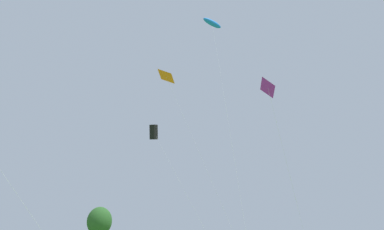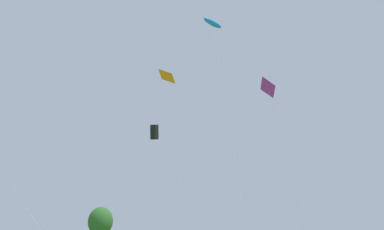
{
  "view_description": "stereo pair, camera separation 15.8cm",
  "coord_description": "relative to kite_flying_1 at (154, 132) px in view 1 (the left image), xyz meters",
  "views": [
    {
      "loc": [
        14.22,
        -16.69,
        2.06
      ],
      "look_at": [
        -0.92,
        10.18,
        12.57
      ],
      "focal_mm": 36.02,
      "sensor_mm": 36.0,
      "label": 1
    },
    {
      "loc": [
        14.36,
        -16.61,
        2.06
      ],
      "look_at": [
        -0.92,
        10.18,
        12.57
      ],
      "focal_mm": 36.02,
      "sensor_mm": 36.0,
      "label": 2
    }
  ],
  "objects": [
    {
      "name": "park_tree_0",
      "position": [
        -10.38,
        1.99,
        -11.35
      ],
      "size": [
        3.54,
        3.54,
        7.44
      ],
      "color": "brown",
      "rests_on": "ground"
    },
    {
      "name": "kite_flying_3",
      "position": [
        2.94,
        -1.53,
        6.93
      ],
      "size": [
        10.08,
        5.37,
        24.33
      ],
      "color": "silver",
      "rests_on": "ground"
    },
    {
      "name": "kite_flying_1",
      "position": [
        0.0,
        0.0,
        0.0
      ],
      "size": [
        8.77,
        4.19,
        17.85
      ],
      "color": "silver",
      "rests_on": "ground"
    },
    {
      "name": "kite_flying_5",
      "position": [
        19.11,
        -8.73,
        -0.73
      ],
      "size": [
        1.73,
        7.38,
        16.66
      ],
      "color": "silver",
      "rests_on": "ground"
    },
    {
      "name": "kite_flying_6",
      "position": [
        10.67,
        -3.08,
        12.06
      ],
      "size": [
        6.63,
        6.38,
        29.29
      ],
      "color": "silver",
      "rests_on": "ground"
    }
  ]
}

